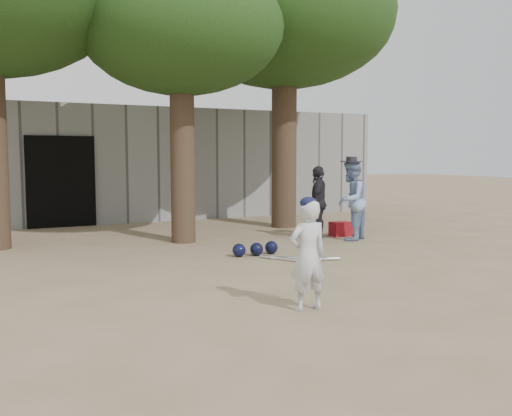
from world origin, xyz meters
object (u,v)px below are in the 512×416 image
spectator_blue (351,200)px  spectator_dark (318,202)px  red_bag (341,229)px  boy_player (308,255)px

spectator_blue → spectator_dark: 0.68m
red_bag → spectator_blue: bearing=-106.7°
spectator_blue → spectator_dark: (-0.48, 0.48, -0.06)m
spectator_dark → red_bag: (0.65, 0.12, -0.61)m
boy_player → spectator_dark: spectator_dark is taller
boy_player → red_bag: boy_player is taller
spectator_dark → red_bag: 0.90m
spectator_dark → spectator_blue: bearing=87.1°
spectator_blue → red_bag: bearing=-140.5°
boy_player → spectator_dark: 5.56m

